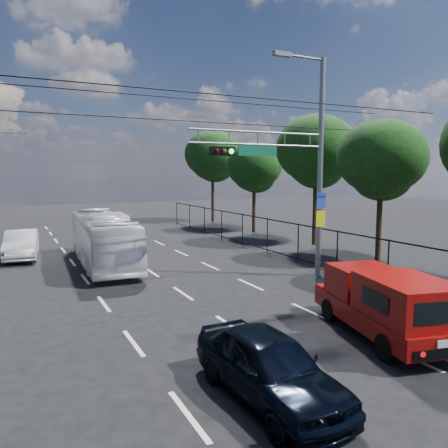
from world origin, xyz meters
TOP-DOWN VIEW (x-y plane):
  - ground at (0.00, 0.00)m, footprint 120.00×120.00m
  - lane_markings at (-0.00, 14.00)m, footprint 6.12×38.00m
  - signal_mast at (5.28, 7.99)m, footprint 6.43×0.39m
  - utility_wires at (0.00, 8.83)m, footprint 22.00×5.04m
  - fence_right at (7.60, 12.17)m, footprint 0.06×34.03m
  - tree_right_b at (11.22, 9.02)m, footprint 4.50×4.50m
  - tree_right_c at (11.82, 15.02)m, footprint 5.10×5.10m
  - tree_right_d at (11.42, 22.02)m, footprint 4.32×4.32m
  - tree_right_e at (11.62, 30.02)m, footprint 5.28×5.28m
  - red_pickup at (3.45, 1.28)m, footprint 2.98×5.40m
  - navy_hatchback at (-1.29, -0.17)m, footprint 1.79×4.21m
  - white_bus at (-1.63, 14.83)m, footprint 2.71×9.58m
  - white_van at (-5.29, 18.45)m, footprint 2.02×4.69m

SIDE VIEW (x-z plane):
  - ground at x=0.00m, z-range 0.00..0.00m
  - lane_markings at x=0.00m, z-range 0.00..0.01m
  - navy_hatchback at x=-1.29m, z-range 0.00..1.42m
  - white_van at x=-5.29m, z-range 0.00..1.50m
  - red_pickup at x=3.45m, z-range 0.06..1.97m
  - fence_right at x=7.60m, z-range 0.03..2.03m
  - white_bus at x=-1.63m, z-range 0.00..2.64m
  - tree_right_d at x=11.42m, z-range 1.34..8.36m
  - tree_right_b at x=11.22m, z-range 1.40..8.71m
  - signal_mast at x=5.28m, z-range 0.49..9.99m
  - tree_right_c at x=11.82m, z-range 1.59..9.88m
  - tree_right_e at x=11.62m, z-range 1.65..10.23m
  - utility_wires at x=0.00m, z-range 6.86..7.60m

